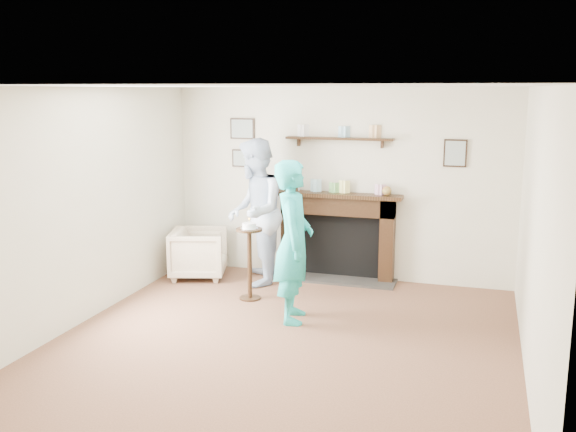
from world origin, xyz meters
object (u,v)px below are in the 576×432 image
Objects in this scene: pedestal_table at (249,249)px; armchair at (199,277)px; man at (256,283)px; woman at (293,319)px.

armchair is at bearing 146.03° from pedestal_table.
man reaches higher than armchair.
man is at bearing -108.48° from armchair.
woman reaches higher than armchair.
armchair is 0.41× the size of woman.
pedestal_table reaches higher than armchair.
armchair is 1.32m from pedestal_table.
pedestal_table is (-0.70, 0.52, 0.61)m from woman.
pedestal_table is at bearing -140.37° from armchair.
man is (0.81, -0.03, 0.00)m from armchair.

